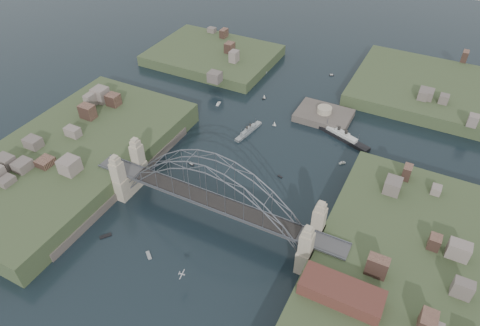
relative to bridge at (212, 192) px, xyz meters
name	(u,v)px	position (x,y,z in m)	size (l,w,h in m)	color
ground	(214,220)	(0.00, 0.00, -12.32)	(500.00, 500.00, 0.00)	black
bridge	(212,192)	(0.00, 0.00, 0.00)	(84.00, 13.80, 24.60)	#48484A
shore_west	(74,162)	(-57.32, 0.00, -10.35)	(50.50, 90.00, 12.00)	#384828
shore_east	(402,289)	(57.32, 0.00, -10.35)	(50.50, 90.00, 12.00)	#384828
headland_nw	(213,59)	(-55.00, 95.00, -11.82)	(60.00, 45.00, 9.00)	#384828
headland_ne	(434,94)	(50.00, 110.00, -11.57)	(70.00, 55.00, 9.50)	#384828
fort_island	(323,119)	(12.00, 70.00, -12.66)	(22.00, 16.00, 9.40)	#4D443E
wharf_shed	(341,292)	(44.00, -14.00, -2.32)	(20.00, 8.00, 4.00)	#592D26
naval_cruiser_near	(248,131)	(-11.15, 46.96, -11.60)	(4.53, 15.76, 4.69)	gray
naval_cruiser_far	(257,77)	(-27.03, 87.83, -11.57)	(4.28, 14.40, 4.82)	gray
ocean_liner	(342,136)	(22.67, 60.20, -11.39)	(24.22, 11.50, 6.02)	black
aeroplane	(181,274)	(4.52, -24.52, -7.15)	(1.80, 3.27, 0.48)	#B1B2B8
small_boat_a	(191,164)	(-20.79, 19.78, -12.04)	(2.63, 1.53, 1.43)	silver
small_boat_b	(280,177)	(10.42, 28.24, -12.17)	(1.88, 1.11, 0.45)	silver
small_boat_c	(149,255)	(-9.78, -20.61, -12.17)	(3.08, 2.73, 0.45)	silver
small_boat_d	(342,163)	(27.63, 45.34, -12.04)	(2.20, 2.22, 1.43)	silver
small_boat_e	(218,104)	(-32.05, 59.74, -12.04)	(1.54, 3.42, 1.43)	silver
small_boat_f	(274,124)	(-3.87, 55.83, -11.29)	(1.59, 1.13, 2.38)	silver
small_boat_h	(264,97)	(-16.27, 72.89, -11.42)	(1.24, 2.28, 2.38)	silver
small_boat_i	(333,238)	(35.41, 10.15, -12.17)	(0.70, 2.12, 0.45)	silver
small_boat_j	(106,236)	(-25.73, -20.68, -12.17)	(3.07, 3.49, 0.45)	silver
small_boat_k	(331,75)	(3.56, 106.71, -12.04)	(2.21, 1.49, 1.43)	silver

